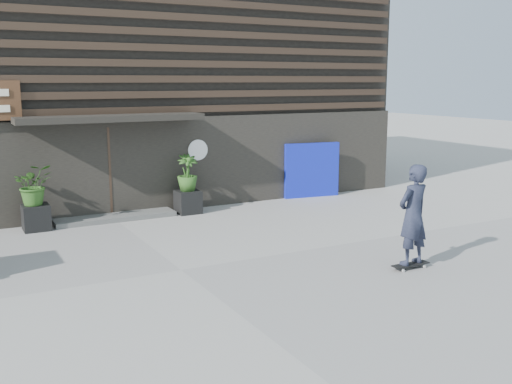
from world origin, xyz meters
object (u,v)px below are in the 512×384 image
planter_pot_right (188,202)px  skateboarder (413,215)px  planter_pot_left (36,217)px  blue_tarp (312,170)px

planter_pot_right → skateboarder: 6.67m
planter_pot_left → blue_tarp: bearing=2.2°
planter_pot_right → skateboarder: bearing=-73.4°
planter_pot_left → blue_tarp: 7.92m
blue_tarp → planter_pot_left: bearing=-169.8°
planter_pot_left → skateboarder: 8.56m
planter_pot_right → planter_pot_left: bearing=180.0°
planter_pot_right → skateboarder: (1.89, -6.35, 0.72)m
planter_pot_right → blue_tarp: (4.10, 0.30, 0.51)m
planter_pot_left → planter_pot_right: same height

